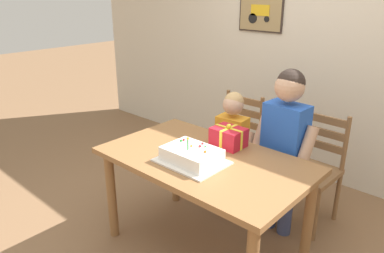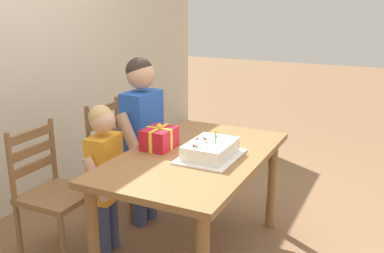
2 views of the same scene
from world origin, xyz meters
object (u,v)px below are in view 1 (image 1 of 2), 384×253
(dining_table, at_px, (205,171))
(birthday_cake, at_px, (192,156))
(child_older, at_px, (285,138))
(child_younger, at_px, (232,141))
(chair_left, at_px, (234,143))
(chair_right, at_px, (311,168))
(gift_box_red_large, at_px, (228,137))

(dining_table, height_order, birthday_cake, birthday_cake)
(child_older, bearing_deg, child_younger, 179.93)
(chair_left, relative_size, chair_right, 1.00)
(dining_table, relative_size, child_older, 1.08)
(birthday_cake, height_order, gift_box_red_large, birthday_cake)
(chair_right, height_order, child_younger, child_younger)
(gift_box_red_large, distance_m, chair_left, 0.81)
(dining_table, distance_m, gift_box_red_large, 0.32)
(birthday_cake, xyz_separation_m, chair_right, (0.40, 1.00, -0.34))
(birthday_cake, xyz_separation_m, chair_left, (-0.37, 1.00, -0.34))
(dining_table, height_order, child_younger, child_younger)
(gift_box_red_large, xyz_separation_m, child_older, (0.29, 0.31, -0.02))
(dining_table, distance_m, child_younger, 0.61)
(dining_table, height_order, child_older, child_older)
(chair_right, relative_size, child_older, 0.70)
(chair_left, xyz_separation_m, chair_right, (0.77, -0.00, 0.00))
(dining_table, distance_m, chair_right, 0.98)
(chair_right, distance_m, child_older, 0.46)
(birthday_cake, distance_m, chair_right, 1.13)
(birthday_cake, height_order, child_younger, child_younger)
(gift_box_red_large, relative_size, chair_left, 0.25)
(chair_right, height_order, child_older, child_older)
(dining_table, relative_size, child_younger, 1.34)
(birthday_cake, relative_size, chair_left, 0.48)
(gift_box_red_large, xyz_separation_m, child_younger, (-0.19, 0.31, -0.18))
(chair_right, bearing_deg, birthday_cake, -111.91)
(gift_box_red_large, relative_size, chair_right, 0.25)
(birthday_cake, distance_m, chair_left, 1.12)
(gift_box_red_large, height_order, child_younger, child_younger)
(child_younger, bearing_deg, chair_right, 27.67)
(dining_table, relative_size, birthday_cake, 3.24)
(dining_table, bearing_deg, chair_left, 113.56)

